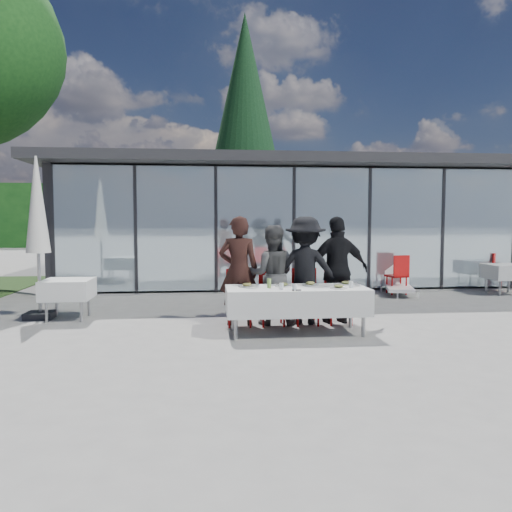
{
  "coord_description": "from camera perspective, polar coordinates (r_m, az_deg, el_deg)",
  "views": [
    {
      "loc": [
        -1.14,
        -8.31,
        1.81
      ],
      "look_at": [
        -0.2,
        1.2,
        1.14
      ],
      "focal_mm": 35.0,
      "sensor_mm": 36.0,
      "label": 1
    }
  ],
  "objects": [
    {
      "name": "ground",
      "position": [
        8.58,
        2.14,
        -8.17
      ],
      "size": [
        90.0,
        90.0,
        0.0
      ],
      "primitive_type": "plane",
      "color": "gray",
      "rests_on": "ground"
    },
    {
      "name": "pavilion",
      "position": [
        16.78,
        5.18,
        5.13
      ],
      "size": [
        14.8,
        8.8,
        3.44
      ],
      "color": "gray",
      "rests_on": "ground"
    },
    {
      "name": "treeline",
      "position": [
        36.32,
        -7.03,
        4.59
      ],
      "size": [
        62.5,
        2.0,
        4.4
      ],
      "color": "#123B13",
      "rests_on": "ground"
    },
    {
      "name": "dining_table",
      "position": [
        8.08,
        4.64,
        -5.07
      ],
      "size": [
        2.26,
        0.96,
        0.75
      ],
      "color": "silver",
      "rests_on": "ground"
    },
    {
      "name": "diner_a",
      "position": [
        8.67,
        -1.98,
        -1.7
      ],
      "size": [
        0.77,
        0.77,
        1.9
      ],
      "primitive_type": "imported",
      "rotation": [
        0.0,
        0.0,
        3.02
      ],
      "color": "black",
      "rests_on": "ground"
    },
    {
      "name": "diner_chair_a",
      "position": [
        8.71,
        -1.97,
        -4.4
      ],
      "size": [
        0.44,
        0.44,
        0.97
      ],
      "color": "#BD0C0C",
      "rests_on": "ground"
    },
    {
      "name": "diner_b",
      "position": [
        8.74,
        1.81,
        -2.17
      ],
      "size": [
        0.93,
        0.93,
        1.74
      ],
      "primitive_type": "imported",
      "rotation": [
        0.0,
        0.0,
        3.04
      ],
      "color": "#474747",
      "rests_on": "ground"
    },
    {
      "name": "diner_chair_b",
      "position": [
        8.77,
        1.81,
        -4.34
      ],
      "size": [
        0.44,
        0.44,
        0.97
      ],
      "color": "#BD0C0C",
      "rests_on": "ground"
    },
    {
      "name": "diner_c",
      "position": [
        8.82,
        5.64,
        -1.64
      ],
      "size": [
        1.49,
        1.49,
        1.89
      ],
      "primitive_type": "imported",
      "rotation": [
        0.0,
        0.0,
        2.88
      ],
      "color": "black",
      "rests_on": "ground"
    },
    {
      "name": "diner_chair_c",
      "position": [
        8.86,
        5.64,
        -4.27
      ],
      "size": [
        0.44,
        0.44,
        0.97
      ],
      "color": "#BD0C0C",
      "rests_on": "ground"
    },
    {
      "name": "diner_d",
      "position": [
        8.96,
        9.33,
        -1.58
      ],
      "size": [
        1.23,
        1.23,
        1.89
      ],
      "primitive_type": "imported",
      "rotation": [
        0.0,
        0.0,
        3.25
      ],
      "color": "black",
      "rests_on": "ground"
    },
    {
      "name": "diner_chair_d",
      "position": [
        9.0,
        9.32,
        -4.18
      ],
      "size": [
        0.44,
        0.44,
        0.97
      ],
      "color": "#BD0C0C",
      "rests_on": "ground"
    },
    {
      "name": "plate_a",
      "position": [
        8.06,
        -1.05,
        -3.37
      ],
      "size": [
        0.27,
        0.27,
        0.07
      ],
      "color": "silver",
      "rests_on": "dining_table"
    },
    {
      "name": "plate_b",
      "position": [
        8.1,
        3.14,
        -3.35
      ],
      "size": [
        0.27,
        0.27,
        0.07
      ],
      "color": "silver",
      "rests_on": "dining_table"
    },
    {
      "name": "plate_c",
      "position": [
        8.28,
        6.22,
        -3.2
      ],
      "size": [
        0.27,
        0.27,
        0.07
      ],
      "color": "silver",
      "rests_on": "dining_table"
    },
    {
      "name": "plate_d",
      "position": [
        8.45,
        10.27,
        -3.1
      ],
      "size": [
        0.27,
        0.27,
        0.07
      ],
      "color": "silver",
      "rests_on": "dining_table"
    },
    {
      "name": "plate_extra",
      "position": [
        7.97,
        9.43,
        -3.51
      ],
      "size": [
        0.27,
        0.27,
        0.07
      ],
      "color": "silver",
      "rests_on": "dining_table"
    },
    {
      "name": "juice_bottle",
      "position": [
        7.93,
        1.51,
        -3.13
      ],
      "size": [
        0.06,
        0.06,
        0.15
      ],
      "primitive_type": "cylinder",
      "color": "#7CAD48",
      "rests_on": "dining_table"
    },
    {
      "name": "drinking_glasses",
      "position": [
        7.84,
        6.12,
        -3.42
      ],
      "size": [
        1.21,
        0.3,
        0.1
      ],
      "color": "silver",
      "rests_on": "dining_table"
    },
    {
      "name": "folded_eyeglasses",
      "position": [
        7.67,
        4.67,
        -3.9
      ],
      "size": [
        0.14,
        0.03,
        0.01
      ],
      "primitive_type": "cube",
      "color": "black",
      "rests_on": "dining_table"
    },
    {
      "name": "spare_table_left",
      "position": [
        9.84,
        -20.7,
        -3.59
      ],
      "size": [
        0.86,
        0.86,
        0.74
      ],
      "color": "silver",
      "rests_on": "ground"
    },
    {
      "name": "spare_table_right",
      "position": [
        13.81,
        26.57,
        -1.64
      ],
      "size": [
        0.86,
        0.86,
        0.74
      ],
      "color": "silver",
      "rests_on": "ground"
    },
    {
      "name": "spare_chair_a",
      "position": [
        14.53,
        26.12,
        -1.43
      ],
      "size": [
        0.62,
        0.62,
        0.97
      ],
      "color": "#BD0C0C",
      "rests_on": "ground"
    },
    {
      "name": "spare_chair_b",
      "position": [
        12.82,
        16.0,
        -1.85
      ],
      "size": [
        0.53,
        0.53,
        0.97
      ],
      "color": "#BD0C0C",
      "rests_on": "ground"
    },
    {
      "name": "market_umbrella",
      "position": [
        10.04,
        -23.71,
        4.37
      ],
      "size": [
        0.5,
        0.5,
        3.0
      ],
      "color": "black",
      "rests_on": "ground"
    },
    {
      "name": "lounger",
      "position": [
        12.87,
        15.96,
        -3.08
      ],
      "size": [
        0.94,
        1.44,
        0.72
      ],
      "color": "white",
      "rests_on": "ground"
    },
    {
      "name": "conifer_tree",
      "position": [
        21.78,
        -1.27,
        15.06
      ],
      "size": [
        4.0,
        4.0,
        10.5
      ],
      "color": "#382316",
      "rests_on": "ground"
    }
  ]
}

